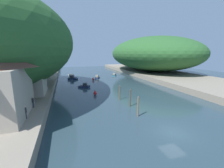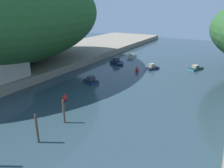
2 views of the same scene
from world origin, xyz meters
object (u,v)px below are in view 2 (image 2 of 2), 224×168
(boat_mid_channel, at_px, (117,62))
(channel_buoy_far, at_px, (65,98))
(boat_white_cruiser, at_px, (153,68))
(boat_near_quay, at_px, (197,68))
(boat_open_rowboat, at_px, (132,55))
(boat_moored_right, at_px, (90,80))
(channel_buoy_near, at_px, (137,70))

(boat_mid_channel, bearing_deg, channel_buoy_far, 32.24)
(boat_white_cruiser, xyz_separation_m, channel_buoy_far, (-5.40, -22.75, 0.07))
(boat_near_quay, bearing_deg, boat_mid_channel, -140.87)
(boat_open_rowboat, bearing_deg, boat_white_cruiser, -58.72)
(boat_near_quay, bearing_deg, boat_open_rowboat, -171.32)
(boat_moored_right, xyz_separation_m, channel_buoy_far, (1.55, -8.60, 0.07))
(boat_mid_channel, height_order, channel_buoy_near, boat_mid_channel)
(boat_mid_channel, bearing_deg, boat_near_quay, 128.31)
(boat_near_quay, bearing_deg, boat_white_cruiser, -126.35)
(boat_moored_right, distance_m, boat_near_quay, 24.33)
(boat_white_cruiser, distance_m, boat_mid_channel, 8.99)
(boat_open_rowboat, relative_size, boat_near_quay, 1.13)
(boat_white_cruiser, bearing_deg, boat_moored_right, -91.03)
(boat_white_cruiser, height_order, boat_open_rowboat, boat_white_cruiser)
(boat_open_rowboat, relative_size, boat_mid_channel, 1.28)
(boat_white_cruiser, height_order, boat_mid_channel, boat_mid_channel)
(boat_moored_right, bearing_deg, boat_near_quay, -16.41)
(boat_moored_right, relative_size, channel_buoy_far, 3.18)
(boat_moored_right, bearing_deg, channel_buoy_far, -147.12)
(channel_buoy_far, bearing_deg, boat_open_rowboat, 97.16)
(boat_white_cruiser, xyz_separation_m, boat_near_quay, (8.37, 4.74, -0.08))
(boat_white_cruiser, relative_size, channel_buoy_near, 3.33)
(boat_white_cruiser, distance_m, boat_moored_right, 15.77)
(boat_mid_channel, distance_m, channel_buoy_near, 7.63)
(boat_open_rowboat, height_order, channel_buoy_far, channel_buoy_far)
(boat_moored_right, relative_size, boat_open_rowboat, 0.73)
(boat_white_cruiser, distance_m, channel_buoy_far, 23.38)
(boat_moored_right, bearing_deg, boat_white_cruiser, -3.52)
(boat_white_cruiser, bearing_deg, boat_open_rowboat, 159.53)
(boat_mid_channel, bearing_deg, channel_buoy_near, 84.77)
(boat_open_rowboat, xyz_separation_m, channel_buoy_near, (7.19, -13.23, 0.10))
(boat_open_rowboat, bearing_deg, boat_moored_right, -97.08)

